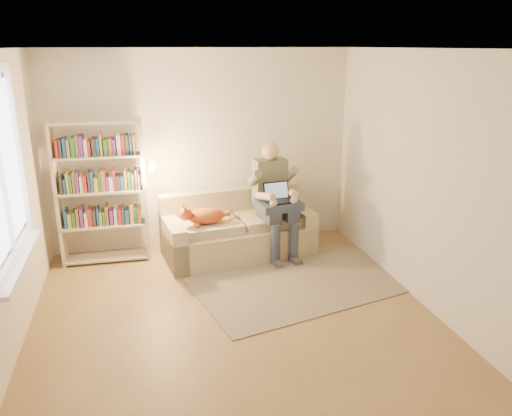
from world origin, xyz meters
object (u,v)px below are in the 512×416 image
object	(u,v)px
cat	(205,215)
person	(274,194)
laptop	(280,196)
bookshelf	(101,186)
sofa	(237,232)

from	to	relation	value
cat	person	bearing A→B (deg)	-1.66
person	cat	bearing A→B (deg)	178.34
laptop	bookshelf	distance (m)	2.20
person	cat	xyz separation A→B (m)	(-0.91, -0.09, -0.19)
person	laptop	size ratio (longest dim) A/B	3.93
cat	laptop	size ratio (longest dim) A/B	1.84
sofa	bookshelf	distance (m)	1.80
person	bookshelf	distance (m)	2.14
laptop	bookshelf	bearing A→B (deg)	162.36
bookshelf	laptop	bearing A→B (deg)	-8.70
cat	bookshelf	bearing A→B (deg)	156.75
laptop	bookshelf	world-z (taller)	bookshelf
person	sofa	bearing A→B (deg)	161.73
person	bookshelf	bearing A→B (deg)	165.82
sofa	cat	distance (m)	0.58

